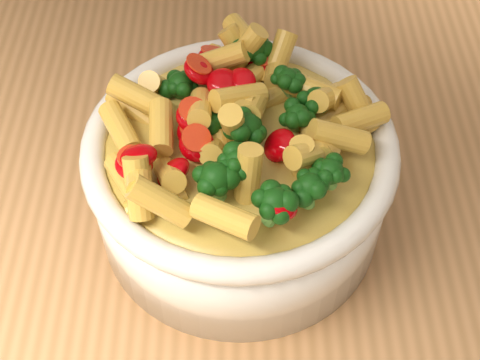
{
  "coord_description": "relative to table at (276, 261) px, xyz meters",
  "views": [
    {
      "loc": [
        -0.04,
        -0.33,
        1.33
      ],
      "look_at": [
        -0.03,
        -0.02,
        0.95
      ],
      "focal_mm": 50.0,
      "sensor_mm": 36.0,
      "label": 1
    }
  ],
  "objects": [
    {
      "name": "serving_bowl",
      "position": [
        -0.03,
        -0.02,
        0.15
      ],
      "size": [
        0.22,
        0.22,
        0.1
      ],
      "color": "white",
      "rests_on": "table"
    },
    {
      "name": "pasta_salad",
      "position": [
        -0.03,
        -0.02,
        0.21
      ],
      "size": [
        0.17,
        0.17,
        0.04
      ],
      "color": "gold",
      "rests_on": "serving_bowl"
    },
    {
      "name": "table",
      "position": [
        0.0,
        0.0,
        0.0
      ],
      "size": [
        1.2,
        0.8,
        0.9
      ],
      "color": "#B9804F",
      "rests_on": "ground"
    }
  ]
}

